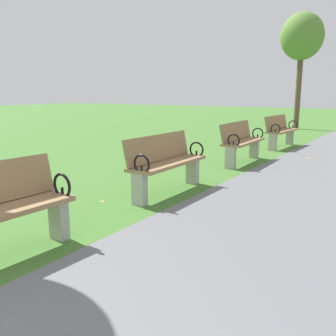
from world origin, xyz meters
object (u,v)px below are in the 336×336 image
tree_2 (302,38)px  park_bench_5 (280,130)px  park_bench_3 (166,162)px  park_bench_4 (241,141)px

tree_2 → park_bench_5: bearing=-79.5°
park_bench_3 → tree_2: 12.12m
tree_2 → park_bench_4: bearing=-82.9°
park_bench_3 → park_bench_5: bearing=90.0°
park_bench_3 → tree_2: size_ratio=0.34×
park_bench_4 → park_bench_5: 2.84m
park_bench_4 → tree_2: 9.30m
park_bench_4 → park_bench_5: (-0.00, 2.84, 0.00)m
tree_2 → park_bench_3: bearing=-84.7°
park_bench_3 → park_bench_4: 2.98m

